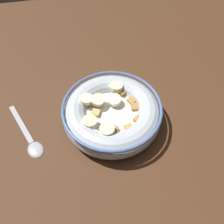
% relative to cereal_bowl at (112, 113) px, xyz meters
% --- Properties ---
extents(ground_plane, '(1.03, 1.03, 0.02)m').
position_rel_cereal_bowl_xyz_m(ground_plane, '(-0.00, 0.00, -0.04)').
color(ground_plane, '#472B19').
extents(cereal_bowl, '(0.19, 0.19, 0.05)m').
position_rel_cereal_bowl_xyz_m(cereal_bowl, '(0.00, 0.00, 0.00)').
color(cereal_bowl, '#B2BCC6').
rests_on(cereal_bowl, ground_plane).
extents(spoon, '(0.07, 0.14, 0.01)m').
position_rel_cereal_bowl_xyz_m(spoon, '(0.16, 0.02, -0.02)').
color(spoon, '#A5A5AD').
rests_on(spoon, ground_plane).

